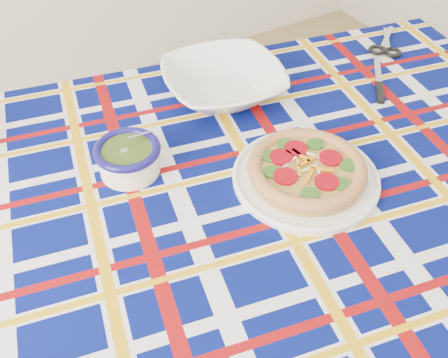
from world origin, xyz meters
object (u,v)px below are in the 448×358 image
main_focaccia_plate (307,169)px  serving_bowl (224,82)px  pesto_bowl (128,156)px  dining_table (223,220)px

main_focaccia_plate → serving_bowl: serving_bowl is taller
pesto_bowl → serving_bowl: (0.33, 0.15, -0.01)m
serving_bowl → dining_table: bearing=-120.5°
dining_table → serving_bowl: 0.39m
main_focaccia_plate → pesto_bowl: bearing=145.2°
main_focaccia_plate → serving_bowl: size_ratio=1.06×
dining_table → pesto_bowl: (-0.14, 0.17, 0.13)m
main_focaccia_plate → dining_table: bearing=162.7°
pesto_bowl → serving_bowl: bearing=25.0°
dining_table → serving_bowl: size_ratio=6.19×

